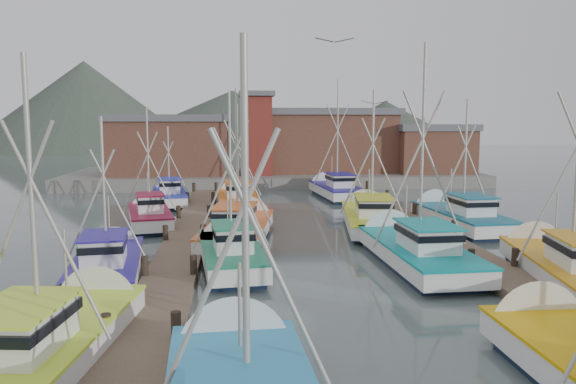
{
  "coord_description": "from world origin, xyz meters",
  "views": [
    {
      "loc": [
        -4.2,
        -25.07,
        6.74
      ],
      "look_at": [
        -1.15,
        7.49,
        2.6
      ],
      "focal_mm": 35.0,
      "sensor_mm": 36.0,
      "label": 1
    }
  ],
  "objects": [
    {
      "name": "boat_13",
      "position": [
        4.58,
        24.02,
        0.69
      ],
      "size": [
        4.44,
        9.89,
        11.24
      ],
      "rotation": [
        0.0,
        0.0,
        0.09
      ],
      "color": "#0F1C34",
      "rests_on": "ground"
    },
    {
      "name": "boat_10",
      "position": [
        -9.81,
        11.4,
        0.68
      ],
      "size": [
        3.95,
        8.26,
        8.14
      ],
      "rotation": [
        0.0,
        0.0,
        0.21
      ],
      "color": "#0F1C34",
      "rests_on": "ground"
    },
    {
      "name": "boat_12",
      "position": [
        -4.08,
        18.52,
        0.68
      ],
      "size": [
        3.61,
        9.55,
        8.86
      ],
      "rotation": [
        0.0,
        0.0,
        0.04
      ],
      "color": "#0F1C34",
      "rests_on": "ground"
    },
    {
      "name": "boat_11",
      "position": [
        9.93,
        9.26,
        0.68
      ],
      "size": [
        3.76,
        10.05,
        9.0
      ],
      "rotation": [
        0.0,
        0.0,
        0.07
      ],
      "color": "#0F1C34",
      "rests_on": "ground"
    },
    {
      "name": "gull_far",
      "position": [
        3.42,
        5.45,
        7.74
      ],
      "size": [
        1.49,
        0.66,
        0.24
      ],
      "rotation": [
        0.0,
        0.0,
        -0.58
      ],
      "color": "gray",
      "rests_on": "ground"
    },
    {
      "name": "quay",
      "position": [
        0.0,
        37.0,
        0.6
      ],
      "size": [
        44.0,
        16.0,
        1.2
      ],
      "primitive_type": "cube",
      "color": "gray",
      "rests_on": "ground"
    },
    {
      "name": "dock_left",
      "position": [
        -7.0,
        4.04,
        0.21
      ],
      "size": [
        2.3,
        46.0,
        1.5
      ],
      "color": "#4E4230",
      "rests_on": "ground"
    },
    {
      "name": "shed_left",
      "position": [
        -11.0,
        35.0,
        4.34
      ],
      "size": [
        12.72,
        8.48,
        6.2
      ],
      "color": "brown",
      "rests_on": "quay"
    },
    {
      "name": "boat_14",
      "position": [
        -9.63,
        20.94,
        0.68
      ],
      "size": [
        3.65,
        8.47,
        6.98
      ],
      "rotation": [
        0.0,
        0.0,
        0.15
      ],
      "color": "#0F1C34",
      "rests_on": "ground"
    },
    {
      "name": "boat_8",
      "position": [
        -4.02,
        6.48,
        0.68
      ],
      "size": [
        4.61,
        10.41,
        9.42
      ],
      "rotation": [
        0.0,
        0.0,
        -0.16
      ],
      "color": "#0F1C34",
      "rests_on": "ground"
    },
    {
      "name": "shed_center",
      "position": [
        6.0,
        37.0,
        4.69
      ],
      "size": [
        14.84,
        9.54,
        6.9
      ],
      "color": "brown",
      "rests_on": "quay"
    },
    {
      "name": "boat_4",
      "position": [
        -4.52,
        0.65,
        0.68
      ],
      "size": [
        3.47,
        8.62,
        8.73
      ],
      "rotation": [
        0.0,
        0.0,
        0.11
      ],
      "color": "#0F1C34",
      "rests_on": "ground"
    },
    {
      "name": "shed_right",
      "position": [
        17.0,
        34.0,
        3.84
      ],
      "size": [
        8.48,
        6.36,
        5.2
      ],
      "color": "brown",
      "rests_on": "quay"
    },
    {
      "name": "distant_hills",
      "position": [
        -12.76,
        122.59,
        0.0
      ],
      "size": [
        175.0,
        140.0,
        42.0
      ],
      "color": "#485446",
      "rests_on": "ground"
    },
    {
      "name": "lookout_tower",
      "position": [
        -2.0,
        33.0,
        5.55
      ],
      "size": [
        3.6,
        3.6,
        8.5
      ],
      "color": "maroon",
      "rests_on": "quay"
    },
    {
      "name": "ground",
      "position": [
        0.0,
        0.0,
        0.0
      ],
      "size": [
        260.0,
        260.0,
        0.0
      ],
      "primitive_type": "plane",
      "color": "#465451",
      "rests_on": "ground"
    },
    {
      "name": "boat_6",
      "position": [
        -9.65,
        -1.16,
        0.68
      ],
      "size": [
        3.57,
        8.72,
        7.62
      ],
      "rotation": [
        0.0,
        0.0,
        0.12
      ],
      "color": "#0F1C34",
      "rests_on": "ground"
    },
    {
      "name": "dock_right",
      "position": [
        7.0,
        4.04,
        0.21
      ],
      "size": [
        2.3,
        46.0,
        1.5
      ],
      "color": "#4E4230",
      "rests_on": "ground"
    },
    {
      "name": "boat_5",
      "position": [
        4.14,
        0.29,
        0.69
      ],
      "size": [
        4.46,
        10.3,
        11.12
      ],
      "rotation": [
        0.0,
        0.0,
        0.04
      ],
      "color": "#0F1C34",
      "rests_on": "ground"
    },
    {
      "name": "boat_7",
      "position": [
        9.53,
        -3.17,
        0.69
      ],
      "size": [
        4.67,
        10.07,
        10.8
      ],
      "rotation": [
        0.0,
        0.0,
        -0.18
      ],
      "color": "#0F1C34",
      "rests_on": "ground"
    },
    {
      "name": "boat_9",
      "position": [
        4.26,
        9.36,
        0.68
      ],
      "size": [
        4.51,
        10.52,
        9.61
      ],
      "rotation": [
        0.0,
        0.0,
        -0.14
      ],
      "color": "#0F1C34",
      "rests_on": "ground"
    },
    {
      "name": "gull_near",
      "position": [
        -0.32,
        -2.96,
        9.85
      ],
      "size": [
        1.55,
        0.62,
        0.24
      ],
      "rotation": [
        0.0,
        0.0,
        -0.07
      ],
      "color": "gray",
      "rests_on": "ground"
    },
    {
      "name": "boat_2",
      "position": [
        -9.31,
        -9.62,
        0.68
      ],
      "size": [
        4.08,
        9.81,
        9.27
      ],
      "rotation": [
        0.0,
        0.0,
        -0.12
      ],
      "color": "#0F1C34",
      "rests_on": "ground"
    }
  ]
}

